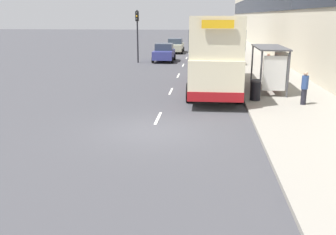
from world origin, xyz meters
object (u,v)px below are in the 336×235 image
car_0 (164,53)px  traffic_light_far_kerb (137,28)px  double_decker_bus_near (214,52)px  pedestrian_1 (304,88)px  double_decker_bus_ahead (212,37)px  car_1 (175,46)px  bus_shelter (273,61)px  pedestrian_at_shelter (268,65)px  litter_bin (255,90)px

car_0 → traffic_light_far_kerb: 3.55m
double_decker_bus_near → pedestrian_1: (4.28, -3.87, -1.32)m
double_decker_bus_ahead → car_1: size_ratio=2.50×
car_0 → pedestrian_1: size_ratio=2.42×
bus_shelter → pedestrian_1: 3.55m
car_1 → double_decker_bus_near: bearing=100.0°
pedestrian_at_shelter → traffic_light_far_kerb: (-10.75, 8.48, 2.25)m
double_decker_bus_near → pedestrian_at_shelter: bearing=50.3°
double_decker_bus_ahead → car_0: (-4.64, -1.24, -1.43)m
car_0 → bus_shelter: bearing=117.7°
double_decker_bus_ahead → car_1: (-4.29, 7.93, -1.45)m
pedestrian_1 → traffic_light_far_kerb: size_ratio=0.33×
pedestrian_at_shelter → pedestrian_1: (0.40, -8.54, -0.03)m
car_1 → double_decker_bus_ahead: bearing=118.4°
double_decker_bus_ahead → pedestrian_at_shelter: 11.53m
double_decker_bus_near → car_1: (-4.15, 23.43, -1.45)m
pedestrian_1 → double_decker_bus_near: bearing=137.9°
car_0 → pedestrian_at_shelter: bearing=131.1°
car_0 → litter_bin: 18.58m
double_decker_bus_ahead → litter_bin: 18.78m
bus_shelter → traffic_light_far_kerb: 17.15m
pedestrian_at_shelter → double_decker_bus_near: bearing=-129.7°
car_0 → litter_bin: bearing=110.7°
double_decker_bus_near → car_0: double_decker_bus_near is taller
car_0 → car_1: 9.18m
pedestrian_at_shelter → pedestrian_1: bearing=-87.3°
car_1 → traffic_light_far_kerb: traffic_light_far_kerb is taller
double_decker_bus_ahead → car_0: bearing=-165.0°
bus_shelter → pedestrian_1: bus_shelter is taller
bus_shelter → pedestrian_at_shelter: bearing=83.7°
double_decker_bus_near → double_decker_bus_ahead: bearing=89.5°
double_decker_bus_ahead → car_1: bearing=118.4°
bus_shelter → car_1: size_ratio=0.92×
double_decker_bus_ahead → car_1: double_decker_bus_ahead is taller
traffic_light_far_kerb → pedestrian_at_shelter: bearing=-38.3°
pedestrian_1 → traffic_light_far_kerb: 20.48m
car_1 → litter_bin: car_1 is taller
traffic_light_far_kerb → double_decker_bus_ahead: bearing=18.5°
car_0 → pedestrian_1: (8.78, -18.14, 0.11)m
bus_shelter → pedestrian_at_shelter: bus_shelter is taller
car_0 → pedestrian_1: pedestrian_1 is taller
car_0 → pedestrian_at_shelter: size_ratio=2.32×
litter_bin → traffic_light_far_kerb: traffic_light_far_kerb is taller
double_decker_bus_near → bus_shelter: bearing=-10.1°
bus_shelter → car_0: size_ratio=1.08×
pedestrian_at_shelter → litter_bin: size_ratio=1.60×
bus_shelter → car_1: bus_shelter is taller
double_decker_bus_near → litter_bin: (2.08, -3.11, -1.62)m
traffic_light_far_kerb → litter_bin: bearing=-61.2°
bus_shelter → pedestrian_1: bearing=-73.3°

